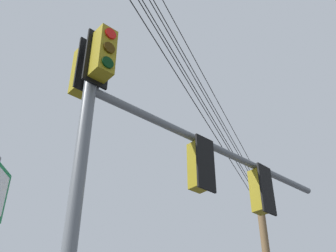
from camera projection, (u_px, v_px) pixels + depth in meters
name	position (u px, v px, depth m)	size (l,w,h in m)	color
signal_mast_assembly	(156.00, 157.00, 6.66)	(3.21, 5.83, 6.33)	slate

